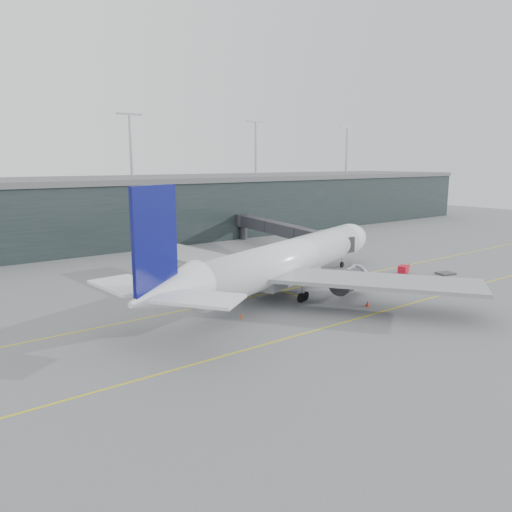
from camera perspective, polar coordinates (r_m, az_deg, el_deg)
ground at (r=74.70m, az=-2.10°, el=-3.96°), size 320.00×320.00×0.00m
taxiline_a at (r=71.58m, az=-0.24°, el=-4.60°), size 160.00×0.25×0.02m
taxiline_b at (r=60.16m, az=9.09°, el=-7.75°), size 160.00×0.25×0.02m
taxiline_lead_main at (r=93.72m, az=-6.68°, el=-0.99°), size 0.25×60.00×0.02m
terminal at (r=124.74m, az=-17.78°, el=5.03°), size 240.00×36.00×29.00m
main_aircraft at (r=73.12m, az=3.57°, el=-0.52°), size 57.74×53.27×16.72m
jet_bridge at (r=106.44m, az=2.07°, el=3.04°), size 10.77×44.30×6.24m
gse_cart at (r=88.94m, az=16.49°, el=-1.47°), size 2.46×1.99×1.45m
baggage_dolly at (r=91.14m, az=20.85°, el=-1.86°), size 3.24×2.82×0.28m
uld_a at (r=81.07m, az=-9.77°, el=-2.25°), size 2.45×2.25×1.80m
uld_b at (r=83.53m, az=-7.77°, el=-1.87°), size 1.89×1.56×1.63m
uld_c at (r=82.78m, az=-7.00°, el=-1.89°), size 2.45×2.22×1.83m
cone_nose at (r=96.08m, az=17.14°, el=-0.89°), size 0.47×0.47×0.74m
cone_wing_stbd at (r=68.20m, az=12.64°, el=-5.31°), size 0.50×0.50×0.79m
cone_wing_port at (r=87.02m, az=-2.15°, el=-1.62°), size 0.42×0.42×0.66m
cone_tail at (r=61.76m, az=-1.68°, el=-6.81°), size 0.41×0.41×0.66m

